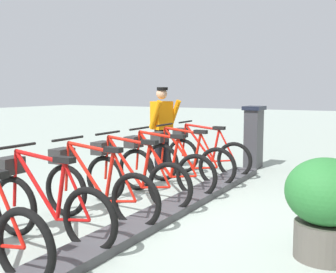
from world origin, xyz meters
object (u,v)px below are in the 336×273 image
Objects in this scene: bike_docked_0 at (204,153)px; bike_docked_1 at (185,159)px; bike_docked_4 at (94,187)px; worker_near_rack at (162,125)px; planter_bush at (326,203)px; bike_docked_5 at (44,203)px; bike_docked_3 at (132,176)px; bike_docked_2 at (161,166)px; payment_kiosk at (253,136)px.

bike_docked_1 is (0.00, 0.79, 0.00)m from bike_docked_0.
bike_docked_4 is at bearing 90.00° from bike_docked_1.
bike_docked_4 is 3.48m from worker_near_rack.
worker_near_rack reaches higher than planter_bush.
bike_docked_1 is 1.00× the size of bike_docked_5.
bike_docked_1 is at bearing -39.42° from planter_bush.
bike_docked_3 is 1.04× the size of worker_near_rack.
bike_docked_2 is 1.00× the size of bike_docked_4.
bike_docked_0 and bike_docked_4 have the same top height.
bike_docked_0 is 1.04× the size of worker_near_rack.
bike_docked_2 and bike_docked_3 have the same top height.
bike_docked_2 is at bearing -90.00° from bike_docked_5.
bike_docked_4 is 2.62m from planter_bush.
bike_docked_2 and bike_docked_4 have the same top height.
bike_docked_3 is 1.00× the size of bike_docked_4.
bike_docked_2 is at bearing 90.00° from bike_docked_0.
bike_docked_2 is 2.38m from bike_docked_5.
bike_docked_2 is at bearing -90.00° from bike_docked_3.
bike_docked_2 is 2.04m from worker_near_rack.
worker_near_rack reaches higher than bike_docked_5.
bike_docked_4 is (0.00, 1.59, 0.00)m from bike_docked_2.
bike_docked_3 is (0.57, 3.56, -0.24)m from payment_kiosk.
bike_docked_2 is 1.00× the size of bike_docked_5.
payment_kiosk is 1.33m from bike_docked_0.
bike_docked_4 is at bearing 5.29° from planter_bush.
payment_kiosk is 2.07m from bike_docked_1.
bike_docked_3 is at bearing -11.99° from planter_bush.
worker_near_rack is (0.99, -3.30, 0.48)m from bike_docked_4.
bike_docked_4 is at bearing 82.52° from payment_kiosk.
bike_docked_3 is 2.66m from planter_bush.
bike_docked_4 is (0.00, 0.79, 0.00)m from bike_docked_3.
payment_kiosk is at bearing -97.48° from bike_docked_4.
bike_docked_4 is at bearing 106.72° from worker_near_rack.
bike_docked_1 is 1.00× the size of bike_docked_3.
bike_docked_1 and bike_docked_4 have the same top height.
planter_bush is (-2.60, 1.35, 0.11)m from bike_docked_2.
bike_docked_0 is 1.00× the size of bike_docked_5.
bike_docked_2 is 1.77× the size of planter_bush.
bike_docked_2 is 1.00× the size of bike_docked_3.
payment_kiosk is 1.90m from worker_near_rack.
planter_bush is (-2.03, 4.11, -0.12)m from payment_kiosk.
bike_docked_3 is 1.00× the size of bike_docked_5.
bike_docked_4 is at bearing 90.00° from bike_docked_3.
payment_kiosk is at bearing -115.90° from bike_docked_0.
bike_docked_5 is at bearing 90.00° from bike_docked_2.
bike_docked_3 is 2.74m from worker_near_rack.
bike_docked_1 is at bearing 137.10° from worker_near_rack.
bike_docked_5 is at bearing 90.00° from bike_docked_0.
payment_kiosk is 4.40m from bike_docked_4.
bike_docked_5 is (0.57, 5.15, -0.24)m from payment_kiosk.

